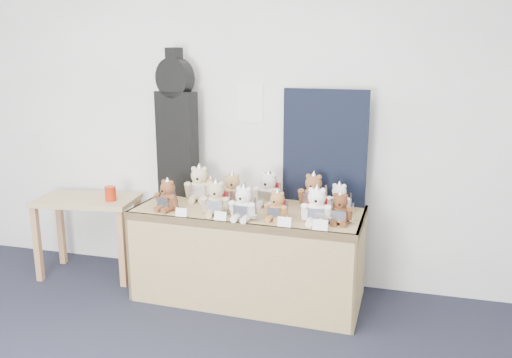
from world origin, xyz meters
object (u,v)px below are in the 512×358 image
(teddy_front_centre, at_px, (244,204))
(teddy_back_right, at_px, (313,193))
(teddy_front_left, at_px, (216,200))
(teddy_back_far_left, at_px, (210,190))
(side_table, at_px, (88,212))
(red_cup, at_px, (111,194))
(teddy_back_left, at_px, (199,185))
(teddy_back_end, at_px, (339,199))
(teddy_front_far_right, at_px, (317,207))
(teddy_back_centre_left, at_px, (232,190))
(display_table, at_px, (246,231))
(teddy_back_centre_right, at_px, (268,190))
(teddy_front_end, at_px, (340,210))
(teddy_front_far_left, at_px, (167,196))
(teddy_front_right, at_px, (277,207))
(guitar_case, at_px, (177,125))

(teddy_front_centre, bearing_deg, teddy_back_right, 49.47)
(teddy_front_left, xyz_separation_m, teddy_back_far_left, (-0.18, 0.35, -0.03))
(side_table, bearing_deg, red_cup, -12.70)
(teddy_back_left, distance_m, teddy_back_end, 1.10)
(red_cup, xyz_separation_m, teddy_front_far_right, (1.72, -0.22, 0.08))
(teddy_front_far_right, bearing_deg, teddy_back_right, 100.63)
(teddy_back_centre_left, bearing_deg, teddy_front_centre, -73.94)
(side_table, distance_m, teddy_front_far_right, 2.00)
(side_table, distance_m, teddy_front_left, 1.29)
(teddy_back_centre_left, bearing_deg, side_table, 169.44)
(display_table, height_order, teddy_back_centre_left, teddy_back_centre_left)
(teddy_back_centre_right, bearing_deg, teddy_back_far_left, -177.03)
(teddy_front_end, bearing_deg, teddy_front_left, -179.47)
(teddy_front_far_left, distance_m, teddy_front_centre, 0.62)
(teddy_back_right, xyz_separation_m, teddy_back_far_left, (-0.83, 0.01, -0.03))
(teddy_front_left, distance_m, teddy_front_centre, 0.23)
(teddy_back_end, bearing_deg, teddy_back_left, 179.97)
(teddy_back_centre_right, distance_m, teddy_back_far_left, 0.48)
(teddy_back_centre_right, height_order, teddy_back_right, same)
(teddy_back_centre_right, xyz_separation_m, teddy_back_end, (0.54, -0.04, -0.02))
(teddy_front_left, relative_size, teddy_back_centre_left, 1.01)
(red_cup, distance_m, teddy_back_right, 1.65)
(teddy_back_far_left, bearing_deg, red_cup, -147.31)
(teddy_front_right, height_order, teddy_front_end, teddy_front_end)
(teddy_front_right, relative_size, teddy_back_end, 0.97)
(teddy_front_right, height_order, teddy_front_far_right, teddy_front_far_right)
(teddy_front_far_right, height_order, teddy_back_end, teddy_front_far_right)
(teddy_back_end, bearing_deg, teddy_back_centre_left, -178.79)
(display_table, height_order, teddy_front_right, teddy_front_right)
(teddy_back_centre_left, bearing_deg, teddy_back_end, -13.44)
(teddy_front_end, xyz_separation_m, teddy_back_far_left, (-1.06, 0.33, -0.01))
(teddy_front_far_left, distance_m, teddy_front_end, 1.27)
(teddy_back_left, height_order, teddy_back_centre_left, teddy_back_left)
(teddy_back_far_left, bearing_deg, teddy_front_far_left, -98.33)
(teddy_back_right, height_order, teddy_back_far_left, teddy_back_right)
(teddy_front_left, relative_size, teddy_back_centre_right, 0.94)
(teddy_front_right, bearing_deg, teddy_front_far_left, -169.79)
(teddy_front_left, bearing_deg, teddy_front_far_right, -9.92)
(teddy_front_centre, relative_size, teddy_back_left, 0.87)
(teddy_front_left, distance_m, teddy_back_centre_left, 0.29)
(teddy_front_far_right, xyz_separation_m, teddy_back_end, (0.12, 0.30, -0.02))
(teddy_back_centre_left, bearing_deg, teddy_front_far_right, -36.23)
(guitar_case, relative_size, teddy_front_end, 4.82)
(teddy_front_right, height_order, teddy_back_far_left, teddy_front_right)
(display_table, xyz_separation_m, teddy_front_right, (0.27, -0.14, 0.25))
(teddy_front_left, xyz_separation_m, teddy_front_right, (0.45, -0.01, -0.02))
(teddy_front_right, bearing_deg, teddy_back_right, 72.89)
(side_table, bearing_deg, teddy_back_left, -2.24)
(teddy_back_centre_left, xyz_separation_m, teddy_back_right, (0.62, 0.05, 0.01))
(guitar_case, xyz_separation_m, teddy_front_centre, (0.72, -0.51, -0.47))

